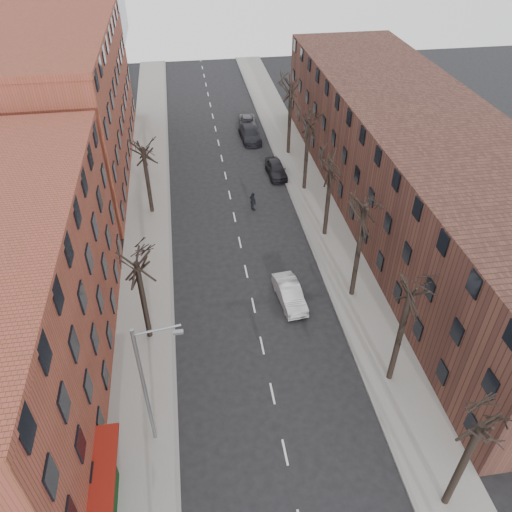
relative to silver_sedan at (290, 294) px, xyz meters
name	(u,v)px	position (x,y,z in m)	size (l,w,h in m)	color
sidewalk_left	(148,206)	(-10.75, 14.96, -0.67)	(4.00, 90.00, 0.15)	gray
sidewalk_right	(310,193)	(5.25, 14.96, -0.67)	(4.00, 90.00, 0.15)	gray
building_left_far	(59,106)	(-18.75, 23.96, 6.25)	(12.00, 28.00, 14.00)	brown
building_right	(416,167)	(13.25, 9.96, 4.25)	(12.00, 50.00, 10.00)	#4F2E25
tree_right_a	(444,502)	(4.85, -16.04, -0.75)	(5.20, 5.20, 10.00)	black
tree_right_b	(389,378)	(4.85, -8.04, -0.75)	(5.20, 5.20, 10.80)	black
tree_right_c	(351,295)	(4.85, -0.04, -0.75)	(5.20, 5.20, 11.60)	black
tree_right_d	(324,235)	(4.85, 7.96, -0.75)	(5.20, 5.20, 10.00)	black
tree_right_e	(304,189)	(4.85, 15.96, -0.75)	(5.20, 5.20, 10.80)	black
tree_right_f	(288,154)	(4.85, 23.96, -0.75)	(5.20, 5.20, 11.60)	black
tree_left_a	(150,337)	(-10.35, -2.04, -0.75)	(5.20, 5.20, 9.50)	black
tree_left_b	(152,212)	(-10.35, 13.96, -0.75)	(5.20, 5.20, 9.50)	black
streetlight	(147,383)	(-9.78, -10.04, 4.27)	(2.45, 0.22, 9.03)	slate
silver_sedan	(290,294)	(0.00, 0.00, 0.00)	(1.58, 4.53, 1.49)	#B5B7BD
parked_car_near	(276,169)	(2.55, 19.21, 0.01)	(1.80, 4.47, 1.52)	black
parked_car_mid	(250,134)	(1.05, 28.21, 0.02)	(2.14, 5.25, 1.52)	black
parked_car_far	(248,122)	(1.30, 31.91, -0.13)	(2.04, 4.43, 1.23)	#585B5F
pedestrian_crossing	(253,201)	(-0.85, 12.92, 0.20)	(1.10, 0.46, 1.88)	black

